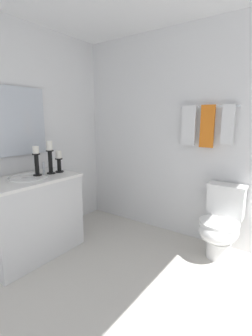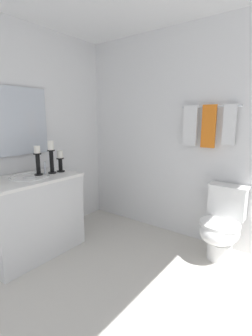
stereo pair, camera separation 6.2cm
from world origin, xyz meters
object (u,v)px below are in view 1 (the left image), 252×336
Objects in this scene: vanity_cabinet at (31,216)px; candle_holder_mid at (36,160)px; sink_basin at (29,182)px; mirror at (8,122)px; towel_bar at (209,107)px; towel_center at (207,126)px; towel_near_corner at (228,125)px; toilet at (221,224)px; candle_holder_tall at (59,161)px; candle_holder_short at (50,156)px; towel_near_vanity at (189,126)px.

candle_holder_mid is at bearing 100.29° from vanity_cabinet.
sink_basin is 0.46× the size of mirror.
towel_bar reaches higher than vanity_cabinet.
towel_center and towel_near_corner have the same top height.
mirror reaches higher than towel_bar.
towel_center is at bearing 142.41° from toilet.
candle_holder_mid reaches higher than toilet.
candle_holder_tall is 1.85m from towel_near_corner.
vanity_cabinet is 1.14× the size of mirror.
candle_holder_mid is 0.50× the size of towel_bar.
towel_near_corner is (1.57, 1.02, 0.34)m from candle_holder_short.
towel_near_corner is at bearing -4.93° from towel_bar.
towel_near_corner is (1.59, 1.29, 0.95)m from vanity_cabinet.
mirror is (-0.28, -0.00, 0.60)m from sink_basin.
sink_basin is 0.24m from candle_holder_mid.
mirror is at bearing -145.42° from towel_near_corner.
candle_holder_tall is 0.39× the size of towel_bar.
toilet is at bearing 29.38° from mirror.
candle_holder_short is (-0.01, -0.11, 0.07)m from candle_holder_tall.
towel_bar is (1.66, 1.31, 0.16)m from mirror.
candle_holder_tall reaches higher than sink_basin.
towel_near_corner reaches higher than candle_holder_mid.
candle_holder_short is at bearing -143.16° from towel_center.
towel_near_vanity is at bearing 47.72° from vanity_cabinet.
toilet is at bearing -37.59° from towel_center.
mirror is 0.65m from candle_holder_tall.
towel_near_corner is (1.61, 1.16, 0.37)m from candle_holder_mid.
mirror is at bearing -179.80° from sink_basin.
towel_near_corner is at bearing 33.01° from candle_holder_short.
towel_near_corner is at bearing 35.86° from candle_holder_mid.
mirror is at bearing -150.62° from toilet.
sink_basin is at bearing -136.59° from towel_bar.
towel_bar is (1.38, 1.31, 0.76)m from sink_basin.
towel_near_vanity reaches higher than candle_holder_mid.
mirror reaches higher than towel_near_vanity.
towel_center reaches higher than candle_holder_tall.
toilet is at bearing 33.36° from sink_basin.
candle_holder_tall is 0.26m from candle_holder_mid.
sink_basin is at bearing -93.71° from candle_holder_short.
towel_bar is at bearing 90.00° from towel_center.
towel_near_corner is at bearing 0.00° from towel_center.
candle_holder_mid is (0.26, 0.12, -0.40)m from mirror.
towel_bar is at bearing 4.93° from towel_near_vanity.
vanity_cabinet is at bearing -136.57° from towel_bar.
vanity_cabinet is 0.38m from sink_basin.
towel_near_vanity reaches higher than toilet.
candle_holder_short is 0.48× the size of toilet.
vanity_cabinet is at bearing -132.28° from towel_near_vanity.
towel_near_corner reaches higher than toilet.
candle_holder_short is (0.02, 0.27, 0.23)m from sink_basin.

